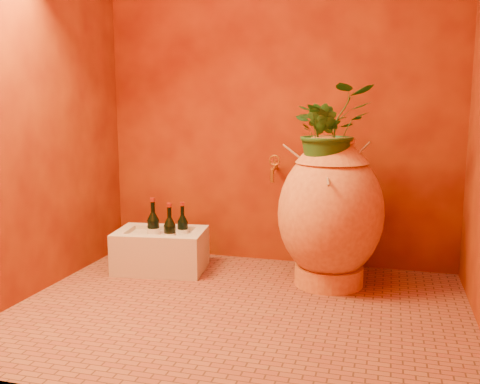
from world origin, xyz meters
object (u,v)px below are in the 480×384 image
(amphora, at_px, (330,212))
(wall_tap, at_px, (274,167))
(wine_bottle_b, at_px, (183,231))
(wine_bottle_c, at_px, (170,235))
(stone_basin, at_px, (161,251))
(wine_bottle_a, at_px, (153,230))

(amphora, bearing_deg, wall_tap, 142.15)
(wine_bottle_b, bearing_deg, wine_bottle_c, -99.13)
(amphora, distance_m, wine_bottle_c, 1.06)
(stone_basin, bearing_deg, wine_bottle_a, -174.25)
(wine_bottle_b, relative_size, wall_tap, 1.71)
(amphora, height_order, wine_bottle_a, amphora)
(wall_tap, bearing_deg, wine_bottle_a, -154.82)
(amphora, distance_m, wine_bottle_a, 1.21)
(wine_bottle_b, relative_size, wine_bottle_c, 0.93)
(stone_basin, bearing_deg, wall_tap, 26.37)
(amphora, distance_m, stone_basin, 1.19)
(stone_basin, distance_m, wine_bottle_b, 0.20)
(wine_bottle_a, bearing_deg, amphora, 1.00)
(amphora, xyz_separation_m, wine_bottle_c, (-1.04, -0.10, -0.19))
(wine_bottle_b, xyz_separation_m, wall_tap, (0.58, 0.27, 0.43))
(wine_bottle_a, distance_m, wine_bottle_c, 0.17)
(amphora, relative_size, wall_tap, 5.12)
(wine_bottle_b, xyz_separation_m, wine_bottle_c, (-0.03, -0.16, 0.01))
(wine_bottle_a, relative_size, wine_bottle_c, 1.04)
(amphora, bearing_deg, wine_bottle_b, 176.45)
(wine_bottle_a, xyz_separation_m, wine_bottle_c, (0.15, -0.08, -0.00))
(wine_bottle_c, bearing_deg, wine_bottle_a, 152.99)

